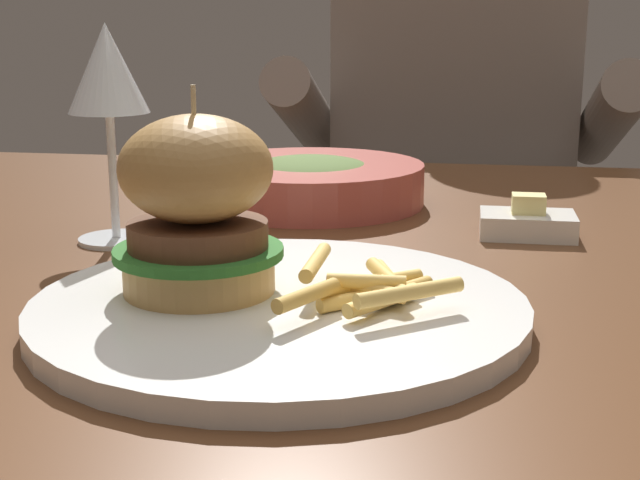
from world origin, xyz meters
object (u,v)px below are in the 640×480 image
object	(u,v)px
diner_person	(449,245)
wine_glass	(109,78)
burger_sandwich	(197,204)
soup_bowl	(310,181)
main_plate	(280,310)
butter_dish	(527,223)

from	to	relation	value
diner_person	wine_glass	bearing A→B (deg)	-109.56
burger_sandwich	soup_bowl	distance (m)	0.35
wine_glass	diner_person	xyz separation A→B (m)	(0.26, 0.73, -0.31)
main_plate	butter_dish	bearing A→B (deg)	56.68
diner_person	main_plate	bearing A→B (deg)	-95.47
soup_bowl	butter_dish	bearing A→B (deg)	-27.40
main_plate	burger_sandwich	size ratio (longest dim) A/B	2.38
butter_dish	wine_glass	bearing A→B (deg)	-167.83
main_plate	diner_person	world-z (taller)	diner_person
wine_glass	soup_bowl	world-z (taller)	wine_glass
burger_sandwich	wine_glass	bearing A→B (deg)	126.12
main_plate	soup_bowl	xyz separation A→B (m)	(-0.04, 0.35, 0.02)
wine_glass	soup_bowl	size ratio (longest dim) A/B	0.78
burger_sandwich	diner_person	size ratio (longest dim) A/B	0.11
main_plate	butter_dish	distance (m)	0.29
soup_bowl	diner_person	size ratio (longest dim) A/B	0.19
burger_sandwich	wine_glass	xyz separation A→B (m)	(-0.12, 0.17, 0.06)
soup_bowl	diner_person	xyz separation A→B (m)	(0.13, 0.55, -0.20)
main_plate	soup_bowl	world-z (taller)	soup_bowl
wine_glass	soup_bowl	xyz separation A→B (m)	(0.13, 0.18, -0.11)
soup_bowl	diner_person	distance (m)	0.60
wine_glass	butter_dish	world-z (taller)	wine_glass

